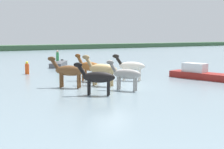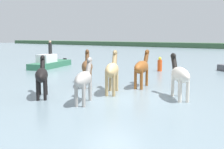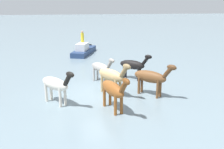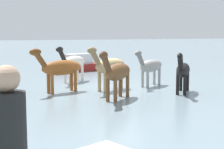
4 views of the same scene
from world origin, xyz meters
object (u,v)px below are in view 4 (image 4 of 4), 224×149
at_px(horse_chestnut_trailing, 73,62).
at_px(horse_rear_stallion, 109,66).
at_px(horse_pinto_flank, 183,70).
at_px(person_helmsman_aft, 9,137).
at_px(horse_lead, 117,72).
at_px(boat_skiff_near, 84,66).
at_px(horse_mid_herd, 60,68).
at_px(horse_dun_straggler, 150,66).

xyz_separation_m(horse_chestnut_trailing, horse_rear_stallion, (-3.09, -0.90, 0.05)).
bearing_deg(horse_pinto_flank, person_helmsman_aft, -0.16).
relative_size(horse_lead, person_helmsman_aft, 1.81).
bearing_deg(boat_skiff_near, horse_mid_herd, 53.91).
height_order(horse_pinto_flank, horse_dun_straggler, horse_pinto_flank).
bearing_deg(horse_rear_stallion, horse_chestnut_trailing, -104.91).
bearing_deg(horse_pinto_flank, horse_lead, -45.15).
distance_m(horse_chestnut_trailing, horse_lead, 5.29).
distance_m(horse_mid_herd, horse_lead, 3.00).
xyz_separation_m(horse_mid_herd, boat_skiff_near, (7.97, -3.56, -0.78)).
height_order(horse_mid_herd, horse_dun_straggler, horse_mid_herd).
bearing_deg(horse_pinto_flank, horse_rear_stallion, -85.01).
relative_size(horse_mid_herd, person_helmsman_aft, 2.15).
distance_m(horse_chestnut_trailing, horse_dun_straggler, 4.23).
height_order(horse_rear_stallion, horse_dun_straggler, horse_rear_stallion).
height_order(boat_skiff_near, person_helmsman_aft, person_helmsman_aft).
bearing_deg(horse_dun_straggler, horse_lead, 11.58).
height_order(horse_pinto_flank, horse_mid_herd, horse_mid_herd).
bearing_deg(boat_skiff_near, horse_rear_stallion, 68.93).
relative_size(horse_mid_herd, horse_lead, 1.19).
bearing_deg(horse_dun_straggler, horse_pinto_flank, 69.90).
height_order(horse_chestnut_trailing, horse_dun_straggler, horse_chestnut_trailing).
height_order(horse_rear_stallion, boat_skiff_near, horse_rear_stallion).
relative_size(horse_mid_herd, boat_skiff_near, 0.48).
relative_size(horse_rear_stallion, horse_dun_straggler, 1.11).
height_order(horse_dun_straggler, horse_lead, horse_lead).
distance_m(horse_rear_stallion, horse_lead, 2.24).
distance_m(horse_chestnut_trailing, person_helmsman_aft, 15.20).
bearing_deg(horse_dun_straggler, horse_rear_stallion, -21.64).
bearing_deg(horse_rear_stallion, horse_dun_straggler, 157.23).
bearing_deg(person_helmsman_aft, horse_mid_herd, -15.07).
height_order(horse_chestnut_trailing, horse_rear_stallion, horse_rear_stallion).
relative_size(horse_dun_straggler, boat_skiff_near, 0.42).
relative_size(horse_pinto_flank, horse_mid_herd, 0.80).
xyz_separation_m(horse_mid_herd, horse_dun_straggler, (0.06, -4.56, -0.09)).
bearing_deg(person_helmsman_aft, horse_lead, -27.82).
bearing_deg(horse_mid_herd, person_helmsman_aft, 56.77).
relative_size(horse_chestnut_trailing, boat_skiff_near, 0.41).
distance_m(horse_pinto_flank, boat_skiff_near, 10.29).
bearing_deg(horse_chestnut_trailing, horse_pinto_flank, 84.82).
bearing_deg(horse_rear_stallion, boat_skiff_near, -130.25).
height_order(horse_chestnut_trailing, person_helmsman_aft, person_helmsman_aft).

